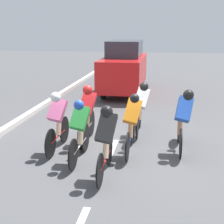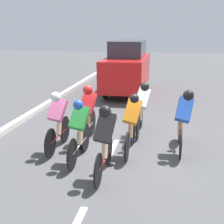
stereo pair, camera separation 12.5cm
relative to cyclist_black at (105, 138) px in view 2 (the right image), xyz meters
The scene contains 11 objects.
ground_plane 1.90m from the cyclist_black, 86.41° to the right, with size 60.00×60.00×0.00m, color #4C4C4F.
lane_stripe_mid 1.59m from the cyclist_black, 85.49° to the right, with size 0.12×1.40×0.01m, color white.
lane_stripe_far 4.64m from the cyclist_black, 88.64° to the right, with size 0.12×1.40×0.01m, color white.
cyclist_black is the anchor object (origin of this frame).
cyclist_orange 1.31m from the cyclist_black, 106.22° to the right, with size 0.43×1.71×1.48m.
cyclist_blue 2.19m from the cyclist_black, 134.05° to the right, with size 0.43×1.71×1.54m.
cyclist_red 1.92m from the cyclist_black, 65.57° to the right, with size 0.44×1.72×1.54m.
cyclist_white 2.72m from the cyclist_black, 99.81° to the right, with size 0.45×1.66×1.49m.
cyclist_pink 1.76m from the cyclist_black, 39.67° to the right, with size 0.42×1.68×1.48m.
cyclist_green 0.94m from the cyclist_black, 42.81° to the right, with size 0.41×1.70×1.44m.
support_car 8.32m from the cyclist_black, 85.20° to the right, with size 1.70×4.60×2.29m.
Camera 2 is at (-1.26, 7.22, 2.85)m, focal length 50.00 mm.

